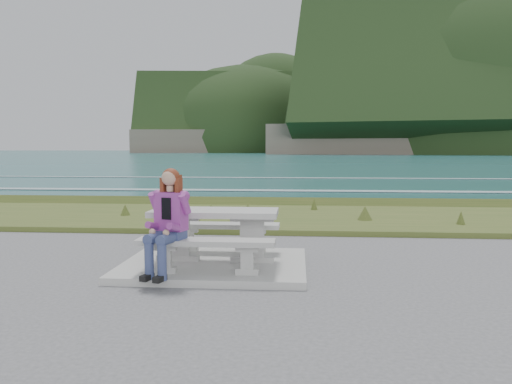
{
  "coord_description": "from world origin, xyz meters",
  "views": [
    {
      "loc": [
        1.18,
        -6.99,
        1.72
      ],
      "look_at": [
        0.49,
        1.2,
        1.0
      ],
      "focal_mm": 35.0,
      "sensor_mm": 36.0,
      "label": 1
    }
  ],
  "objects_px": {
    "seated_woman": "(165,236)",
    "picnic_table": "(215,221)",
    "bench_seaward": "(222,230)",
    "bench_landward": "(206,247)"
  },
  "relations": [
    {
      "from": "seated_woman",
      "to": "bench_landward",
      "type": "bearing_deg",
      "value": 30.61
    },
    {
      "from": "picnic_table",
      "to": "seated_woman",
      "type": "height_order",
      "value": "seated_woman"
    },
    {
      "from": "bench_landward",
      "to": "seated_woman",
      "type": "bearing_deg",
      "value": -165.84
    },
    {
      "from": "bench_landward",
      "to": "bench_seaward",
      "type": "relative_size",
      "value": 1.0
    },
    {
      "from": "bench_landward",
      "to": "bench_seaward",
      "type": "xyz_separation_m",
      "value": [
        0.0,
        1.4,
        0.0
      ]
    },
    {
      "from": "picnic_table",
      "to": "seated_woman",
      "type": "distance_m",
      "value": 0.97
    },
    {
      "from": "bench_seaward",
      "to": "bench_landward",
      "type": "bearing_deg",
      "value": -90.0
    },
    {
      "from": "seated_woman",
      "to": "picnic_table",
      "type": "bearing_deg",
      "value": 75.43
    },
    {
      "from": "bench_seaward",
      "to": "picnic_table",
      "type": "bearing_deg",
      "value": -90.0
    },
    {
      "from": "picnic_table",
      "to": "bench_landward",
      "type": "bearing_deg",
      "value": -90.0
    }
  ]
}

